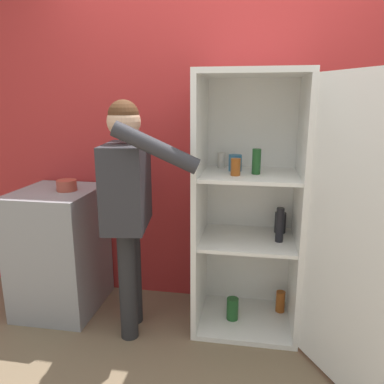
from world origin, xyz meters
TOP-DOWN VIEW (x-y plane):
  - ground_plane at (0.00, 0.00)m, footprint 12.00×12.00m
  - wall_back at (0.00, 0.98)m, footprint 7.00×0.06m
  - refrigerator at (0.36, 0.55)m, footprint 1.09×1.19m
  - person at (-0.54, 0.41)m, footprint 0.67×0.60m
  - counter at (-1.17, 0.61)m, footprint 0.56×0.63m
  - bowl at (-1.08, 0.62)m, footprint 0.14×0.14m

SIDE VIEW (x-z plane):
  - ground_plane at x=0.00m, z-range 0.00..0.00m
  - counter at x=-1.17m, z-range 0.00..0.93m
  - refrigerator at x=0.36m, z-range -0.01..1.74m
  - bowl at x=-1.08m, z-range 0.93..1.01m
  - person at x=-0.54m, z-range 0.20..1.77m
  - wall_back at x=0.00m, z-range 0.00..2.55m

